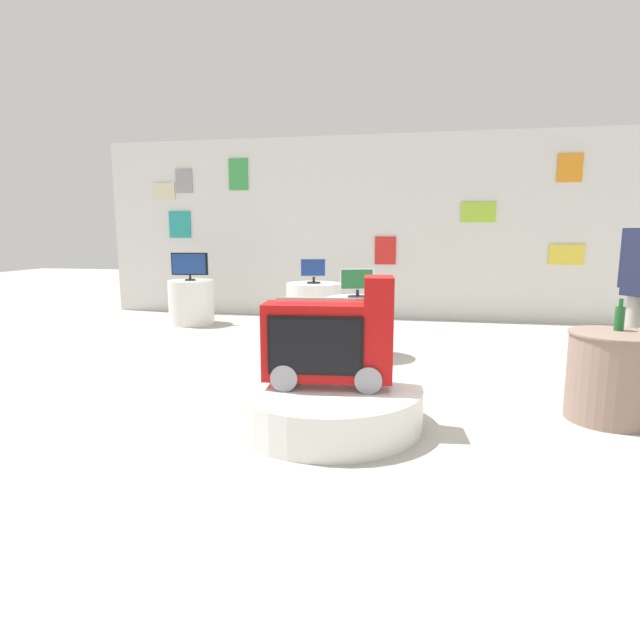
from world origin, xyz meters
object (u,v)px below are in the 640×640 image
display_pedestal_right_rear (191,302)px  side_table_round (611,376)px  display_pedestal_center_rear (357,327)px  main_display_pedestal (328,405)px  tv_on_right_rear (190,265)px  bottle_on_side_table (620,318)px  tv_on_center_rear (357,283)px  novelty_firetruck_tv (330,343)px  display_pedestal_left_rear (314,306)px  tv_on_left_rear (314,270)px

display_pedestal_right_rear → side_table_round: display_pedestal_right_rear is taller
display_pedestal_center_rear → main_display_pedestal: bearing=-88.7°
tv_on_right_rear → bottle_on_side_table: (5.20, -3.40, -0.15)m
tv_on_center_rear → display_pedestal_center_rear: bearing=70.4°
novelty_firetruck_tv → display_pedestal_center_rear: size_ratio=1.39×
display_pedestal_right_rear → bottle_on_side_table: 6.22m
display_pedestal_left_rear → tv_on_center_rear: (0.86, -1.64, 0.53)m
novelty_firetruck_tv → display_pedestal_center_rear: (-0.07, 2.31, -0.29)m
tv_on_center_rear → side_table_round: size_ratio=0.56×
main_display_pedestal → bottle_on_side_table: bottle_on_side_table is taller
novelty_firetruck_tv → display_pedestal_right_rear: 5.02m
main_display_pedestal → tv_on_right_rear: 5.06m
display_pedestal_center_rear → display_pedestal_left_rear: bearing=117.9°
main_display_pedestal → tv_on_right_rear: (-2.97, 4.02, 0.81)m
novelty_firetruck_tv → display_pedestal_left_rear: 4.06m
display_pedestal_left_rear → tv_on_right_rear: bearing=177.7°
main_display_pedestal → novelty_firetruck_tv: (0.02, -0.01, 0.50)m
display_pedestal_left_rear → main_display_pedestal: bearing=-76.9°
display_pedestal_center_rear → display_pedestal_right_rear: size_ratio=0.99×
tv_on_center_rear → tv_on_left_rear: bearing=117.9°
side_table_round → tv_on_left_rear: bearing=132.1°
tv_on_left_rear → main_display_pedestal: bearing=-76.9°
tv_on_right_rear → side_table_round: tv_on_right_rear is taller
main_display_pedestal → display_pedestal_center_rear: 2.31m
display_pedestal_left_rear → tv_on_left_rear: size_ratio=2.15×
display_pedestal_center_rear → tv_on_right_rear: (-2.92, 1.72, 0.60)m
display_pedestal_center_rear → display_pedestal_right_rear: 3.39m
main_display_pedestal → tv_on_right_rear: tv_on_right_rear is taller
main_display_pedestal → display_pedestal_right_rear: (-2.97, 4.02, 0.20)m
main_display_pedestal → tv_on_center_rear: (-0.05, 2.30, 0.73)m
main_display_pedestal → tv_on_left_rear: tv_on_left_rear is taller
main_display_pedestal → side_table_round: size_ratio=2.06×
novelty_firetruck_tv → side_table_round: bearing=13.7°
tv_on_left_rear → display_pedestal_right_rear: 2.13m
novelty_firetruck_tv → tv_on_left_rear: bearing=103.4°
novelty_firetruck_tv → display_pedestal_right_rear: size_ratio=1.38×
novelty_firetruck_tv → tv_on_right_rear: size_ratio=1.70×
main_display_pedestal → side_table_round: bearing=13.5°
display_pedestal_center_rear → side_table_round: display_pedestal_center_rear is taller
side_table_round → tv_on_right_rear: bearing=145.7°
novelty_firetruck_tv → display_pedestal_left_rear: (-0.94, 3.94, -0.29)m
main_display_pedestal → display_pedestal_center_rear: (-0.05, 2.30, 0.20)m
display_pedestal_right_rear → tv_on_left_rear: bearing=-2.5°
tv_on_center_rear → bottle_on_side_table: size_ratio=1.55×
display_pedestal_right_rear → side_table_round: bearing=-34.3°
main_display_pedestal → tv_on_left_rear: (-0.92, 3.93, 0.76)m
tv_on_left_rear → tv_on_right_rear: (-2.05, 0.09, 0.05)m
novelty_firetruck_tv → side_table_round: (2.15, 0.52, -0.29)m
display_pedestal_left_rear → bottle_on_side_table: bearing=-46.5°
tv_on_center_rear → side_table_round: tv_on_center_rear is taller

